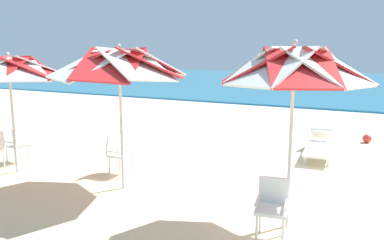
{
  "coord_description": "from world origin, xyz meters",
  "views": [
    {
      "loc": [
        0.89,
        -7.75,
        2.59
      ],
      "look_at": [
        -3.32,
        0.22,
        1.0
      ],
      "focal_mm": 34.92,
      "sensor_mm": 36.0,
      "label": 1
    }
  ],
  "objects_px": {
    "plastic_chair_1": "(118,152)",
    "plastic_chair_3": "(19,143)",
    "beach_umbrella_0": "(294,68)",
    "plastic_chair_0": "(272,204)",
    "beach_umbrella_1": "(119,65)",
    "beach_umbrella_2": "(9,69)",
    "beach_ball": "(367,139)",
    "sun_lounger_1": "(320,146)"
  },
  "relations": [
    {
      "from": "plastic_chair_1",
      "to": "plastic_chair_3",
      "type": "xyz_separation_m",
      "value": [
        -2.64,
        -0.46,
        0.0
      ]
    },
    {
      "from": "beach_umbrella_0",
      "to": "plastic_chair_1",
      "type": "bearing_deg",
      "value": 168.04
    },
    {
      "from": "plastic_chair_0",
      "to": "beach_umbrella_1",
      "type": "bearing_deg",
      "value": 169.34
    },
    {
      "from": "plastic_chair_0",
      "to": "plastic_chair_1",
      "type": "xyz_separation_m",
      "value": [
        -3.77,
        1.26,
        0.0
      ]
    },
    {
      "from": "plastic_chair_3",
      "to": "beach_umbrella_2",
      "type": "bearing_deg",
      "value": -41.86
    },
    {
      "from": "beach_ball",
      "to": "plastic_chair_3",
      "type": "bearing_deg",
      "value": -139.56
    },
    {
      "from": "beach_umbrella_0",
      "to": "plastic_chair_1",
      "type": "distance_m",
      "value": 4.41
    },
    {
      "from": "beach_umbrella_0",
      "to": "beach_umbrella_2",
      "type": "xyz_separation_m",
      "value": [
        -5.95,
        -0.15,
        -0.12
      ]
    },
    {
      "from": "beach_umbrella_1",
      "to": "plastic_chair_3",
      "type": "relative_size",
      "value": 3.21
    },
    {
      "from": "beach_ball",
      "to": "beach_umbrella_1",
      "type": "bearing_deg",
      "value": -121.86
    },
    {
      "from": "plastic_chair_0",
      "to": "beach_umbrella_0",
      "type": "bearing_deg",
      "value": 75.16
    },
    {
      "from": "beach_ball",
      "to": "plastic_chair_0",
      "type": "bearing_deg",
      "value": -97.12
    },
    {
      "from": "beach_umbrella_2",
      "to": "beach_ball",
      "type": "relative_size",
      "value": 10.37
    },
    {
      "from": "beach_umbrella_0",
      "to": "plastic_chair_3",
      "type": "height_order",
      "value": "beach_umbrella_0"
    },
    {
      "from": "beach_umbrella_2",
      "to": "plastic_chair_3",
      "type": "relative_size",
      "value": 3.04
    },
    {
      "from": "beach_umbrella_1",
      "to": "beach_ball",
      "type": "distance_m",
      "value": 7.9
    },
    {
      "from": "plastic_chair_0",
      "to": "plastic_chair_1",
      "type": "relative_size",
      "value": 1.0
    },
    {
      "from": "plastic_chair_0",
      "to": "beach_ball",
      "type": "height_order",
      "value": "plastic_chair_0"
    },
    {
      "from": "beach_umbrella_2",
      "to": "sun_lounger_1",
      "type": "height_order",
      "value": "beach_umbrella_2"
    },
    {
      "from": "plastic_chair_3",
      "to": "beach_umbrella_1",
      "type": "bearing_deg",
      "value": -3.75
    },
    {
      "from": "beach_umbrella_2",
      "to": "plastic_chair_1",
      "type": "bearing_deg",
      "value": 25.25
    },
    {
      "from": "plastic_chair_1",
      "to": "beach_ball",
      "type": "bearing_deg",
      "value": 51.06
    },
    {
      "from": "plastic_chair_0",
      "to": "beach_ball",
      "type": "xyz_separation_m",
      "value": [
        0.88,
        7.01,
        -0.37
      ]
    },
    {
      "from": "beach_ball",
      "to": "sun_lounger_1",
      "type": "bearing_deg",
      "value": -113.88
    },
    {
      "from": "plastic_chair_1",
      "to": "beach_umbrella_2",
      "type": "height_order",
      "value": "beach_umbrella_2"
    },
    {
      "from": "plastic_chair_0",
      "to": "beach_umbrella_1",
      "type": "relative_size",
      "value": 0.31
    },
    {
      "from": "plastic_chair_0",
      "to": "beach_umbrella_2",
      "type": "height_order",
      "value": "beach_umbrella_2"
    },
    {
      "from": "beach_umbrella_1",
      "to": "plastic_chair_1",
      "type": "bearing_deg",
      "value": 134.05
    },
    {
      "from": "beach_umbrella_2",
      "to": "sun_lounger_1",
      "type": "xyz_separation_m",
      "value": [
        5.72,
        4.49,
        -2.0
      ]
    },
    {
      "from": "plastic_chair_0",
      "to": "sun_lounger_1",
      "type": "relative_size",
      "value": 0.4
    },
    {
      "from": "beach_umbrella_0",
      "to": "sun_lounger_1",
      "type": "bearing_deg",
      "value": 93.04
    },
    {
      "from": "beach_umbrella_2",
      "to": "plastic_chair_3",
      "type": "height_order",
      "value": "beach_umbrella_2"
    },
    {
      "from": "plastic_chair_1",
      "to": "sun_lounger_1",
      "type": "height_order",
      "value": "plastic_chair_1"
    },
    {
      "from": "beach_umbrella_2",
      "to": "beach_ball",
      "type": "xyz_separation_m",
      "value": [
        6.71,
        6.73,
        -2.16
      ]
    },
    {
      "from": "beach_umbrella_1",
      "to": "sun_lounger_1",
      "type": "relative_size",
      "value": 1.27
    },
    {
      "from": "plastic_chair_1",
      "to": "beach_ball",
      "type": "relative_size",
      "value": 3.41
    },
    {
      "from": "beach_umbrella_0",
      "to": "plastic_chair_3",
      "type": "bearing_deg",
      "value": 176.8
    },
    {
      "from": "plastic_chair_3",
      "to": "sun_lounger_1",
      "type": "relative_size",
      "value": 0.4
    },
    {
      "from": "plastic_chair_1",
      "to": "beach_umbrella_2",
      "type": "xyz_separation_m",
      "value": [
        -2.07,
        -0.97,
        1.79
      ]
    },
    {
      "from": "plastic_chair_3",
      "to": "plastic_chair_1",
      "type": "bearing_deg",
      "value": 9.87
    },
    {
      "from": "plastic_chair_0",
      "to": "sun_lounger_1",
      "type": "height_order",
      "value": "plastic_chair_0"
    },
    {
      "from": "beach_umbrella_0",
      "to": "plastic_chair_0",
      "type": "xyz_separation_m",
      "value": [
        -0.12,
        -0.44,
        -1.91
      ]
    }
  ]
}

